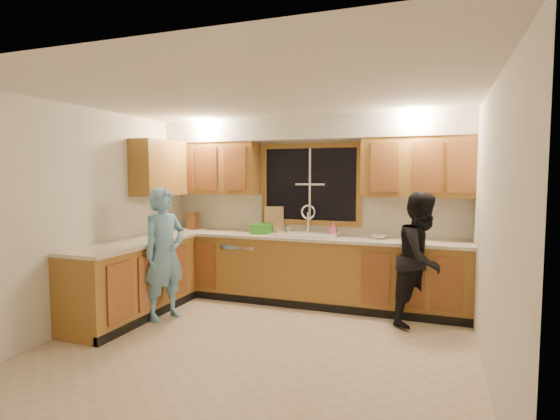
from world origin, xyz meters
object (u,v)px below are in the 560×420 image
at_px(man, 165,254).
at_px(dish_crate, 262,229).
at_px(dishwasher, 246,268).
at_px(stove, 99,291).
at_px(bowl, 379,237).
at_px(knife_block, 193,221).
at_px(sink, 304,239).
at_px(woman, 422,259).
at_px(soap_bottle, 333,229).

height_order(man, dish_crate, man).
relative_size(dishwasher, stove, 0.91).
bearing_deg(dish_crate, bowl, 1.18).
relative_size(stove, man, 0.57).
xyz_separation_m(dishwasher, knife_block, (-0.92, 0.11, 0.63)).
relative_size(sink, knife_block, 3.50).
relative_size(woman, soap_bottle, 8.14).
distance_m(dishwasher, bowl, 1.91).
distance_m(knife_block, bowl, 2.76).
bearing_deg(stove, bowl, 33.57).
xyz_separation_m(dish_crate, soap_bottle, (0.99, 0.10, 0.03)).
bearing_deg(stove, sink, 45.39).
bearing_deg(knife_block, stove, -92.99).
bearing_deg(woman, dish_crate, 111.04).
bearing_deg(bowl, knife_block, 178.44).
height_order(sink, dishwasher, sink).
distance_m(woman, bowl, 0.70).
distance_m(sink, stove, 2.60).
xyz_separation_m(man, soap_bottle, (1.77, 1.28, 0.22)).
height_order(knife_block, soap_bottle, knife_block).
bearing_deg(man, dish_crate, -14.61).
xyz_separation_m(dishwasher, bowl, (1.83, 0.04, 0.53)).
relative_size(sink, soap_bottle, 4.55).
bearing_deg(bowl, dish_crate, -178.82).
xyz_separation_m(man, bowl, (2.37, 1.22, 0.15)).
bearing_deg(dishwasher, woman, -8.64).
bearing_deg(bowl, sink, -178.63).
bearing_deg(dish_crate, sink, 0.86).
relative_size(man, dish_crate, 5.49).
bearing_deg(man, knife_block, 35.05).
xyz_separation_m(knife_block, dish_crate, (1.16, -0.11, -0.06)).
relative_size(dishwasher, man, 0.52).
bearing_deg(knife_block, dish_crate, -7.40).
distance_m(dishwasher, man, 1.35).
bearing_deg(dishwasher, stove, -117.69).
distance_m(stove, soap_bottle, 2.96).
relative_size(man, bowl, 8.10).
bearing_deg(soap_bottle, stove, -138.78).
bearing_deg(knife_block, woman, -10.27).
bearing_deg(stove, dishwasher, 62.31).
relative_size(dishwasher, knife_block, 3.34).
distance_m(sink, man, 1.83).
bearing_deg(soap_bottle, sink, -167.17).
xyz_separation_m(sink, dishwasher, (-0.85, -0.01, -0.45)).
bearing_deg(dishwasher, sink, 0.99).
height_order(dishwasher, bowl, bowl).
relative_size(woman, dish_crate, 5.35).
bearing_deg(dishwasher, soap_bottle, 4.71).
xyz_separation_m(man, dish_crate, (0.77, 1.19, 0.20)).
bearing_deg(stove, soap_bottle, 41.22).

